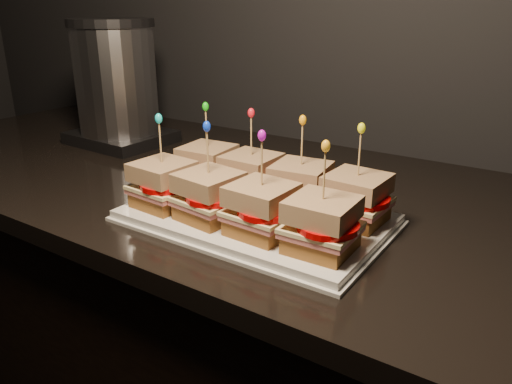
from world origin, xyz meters
The scene contains 63 objects.
granite_slab centered at (-0.39, 1.63, 0.85)m, with size 2.35×0.75×0.04m, color black.
platter centered at (-0.44, 1.48, 0.88)m, with size 0.42×0.26×0.02m, color silver.
platter_rim centered at (-0.44, 1.48, 0.88)m, with size 0.43×0.27×0.01m, color silver.
sandwich_0_bread_bot centered at (-0.59, 1.54, 0.90)m, with size 0.09×0.09×0.02m, color brown.
sandwich_0_ham centered at (-0.59, 1.54, 0.92)m, with size 0.10×0.09×0.01m, color #B05754.
sandwich_0_cheese centered at (-0.59, 1.54, 0.93)m, with size 0.10×0.09×0.01m, color beige.
sandwich_0_tomato centered at (-0.58, 1.53, 0.93)m, with size 0.09×0.09×0.01m, color #C40404.
sandwich_0_bread_top centered at (-0.59, 1.54, 0.95)m, with size 0.09×0.09×0.03m, color #58290E.
sandwich_0_pick centered at (-0.59, 1.54, 1.00)m, with size 0.00×0.00×0.09m, color tan.
sandwich_0_frill centered at (-0.59, 1.54, 1.04)m, with size 0.01×0.01×0.02m, color #18BC12.
sandwich_1_bread_bot centered at (-0.49, 1.54, 0.90)m, with size 0.09×0.09×0.02m, color brown.
sandwich_1_ham centered at (-0.49, 1.54, 0.92)m, with size 0.10×0.09×0.01m, color #B05754.
sandwich_1_cheese centered at (-0.49, 1.54, 0.93)m, with size 0.10×0.09×0.01m, color beige.
sandwich_1_tomato centered at (-0.48, 1.53, 0.93)m, with size 0.09×0.09×0.01m, color #C40404.
sandwich_1_bread_top centered at (-0.49, 1.54, 0.95)m, with size 0.09×0.09×0.03m, color #58290E.
sandwich_1_pick centered at (-0.49, 1.54, 1.00)m, with size 0.00×0.00×0.09m, color tan.
sandwich_1_frill centered at (-0.49, 1.54, 1.04)m, with size 0.01×0.01×0.02m, color red.
sandwich_2_bread_bot centered at (-0.39, 1.54, 0.90)m, with size 0.09×0.09×0.02m, color brown.
sandwich_2_ham centered at (-0.39, 1.54, 0.92)m, with size 0.10×0.09×0.01m, color #B05754.
sandwich_2_cheese centered at (-0.39, 1.54, 0.93)m, with size 0.10×0.09×0.01m, color beige.
sandwich_2_tomato centered at (-0.38, 1.53, 0.93)m, with size 0.09×0.09×0.01m, color #C40404.
sandwich_2_bread_top centered at (-0.39, 1.54, 0.95)m, with size 0.09×0.09×0.03m, color #58290E.
sandwich_2_pick centered at (-0.39, 1.54, 1.00)m, with size 0.00×0.00×0.09m, color tan.
sandwich_2_frill centered at (-0.39, 1.54, 1.04)m, with size 0.01×0.01×0.02m, color orange.
sandwich_3_bread_bot centered at (-0.29, 1.54, 0.90)m, with size 0.09×0.09×0.02m, color brown.
sandwich_3_ham centered at (-0.29, 1.54, 0.92)m, with size 0.10×0.09×0.01m, color #B05754.
sandwich_3_cheese centered at (-0.29, 1.54, 0.93)m, with size 0.10×0.09×0.01m, color beige.
sandwich_3_tomato centered at (-0.28, 1.53, 0.93)m, with size 0.09×0.09×0.01m, color #C40404.
sandwich_3_bread_top centered at (-0.29, 1.54, 0.95)m, with size 0.09×0.09×0.03m, color #58290E.
sandwich_3_pick centered at (-0.29, 1.54, 1.00)m, with size 0.00×0.00×0.09m, color tan.
sandwich_3_frill centered at (-0.29, 1.54, 1.04)m, with size 0.01×0.01×0.02m, color yellow.
sandwich_4_bread_bot centered at (-0.59, 1.42, 0.90)m, with size 0.09×0.09×0.02m, color brown.
sandwich_4_ham centered at (-0.59, 1.42, 0.92)m, with size 0.10×0.09×0.01m, color #B05754.
sandwich_4_cheese centered at (-0.59, 1.42, 0.93)m, with size 0.10×0.09×0.01m, color beige.
sandwich_4_tomato centered at (-0.58, 1.41, 0.93)m, with size 0.09×0.09×0.01m, color #C40404.
sandwich_4_bread_top centered at (-0.59, 1.42, 0.95)m, with size 0.09×0.09×0.03m, color #58290E.
sandwich_4_pick centered at (-0.59, 1.42, 1.00)m, with size 0.00×0.00×0.09m, color tan.
sandwich_4_frill centered at (-0.59, 1.42, 1.04)m, with size 0.01×0.01×0.02m, color #15C7C5.
sandwich_5_bread_bot centered at (-0.49, 1.42, 0.90)m, with size 0.09×0.09×0.02m, color brown.
sandwich_5_ham centered at (-0.49, 1.42, 0.92)m, with size 0.10×0.09×0.01m, color #B05754.
sandwich_5_cheese centered at (-0.49, 1.42, 0.93)m, with size 0.10×0.09×0.01m, color beige.
sandwich_5_tomato centered at (-0.48, 1.41, 0.93)m, with size 0.09×0.09×0.01m, color #C40404.
sandwich_5_bread_top centered at (-0.49, 1.42, 0.95)m, with size 0.09×0.09×0.03m, color #58290E.
sandwich_5_pick centered at (-0.49, 1.42, 1.00)m, with size 0.00×0.00×0.09m, color tan.
sandwich_5_frill centered at (-0.49, 1.42, 1.04)m, with size 0.01×0.01×0.02m, color blue.
sandwich_6_bread_bot centered at (-0.39, 1.42, 0.90)m, with size 0.09×0.09×0.02m, color brown.
sandwich_6_ham centered at (-0.39, 1.42, 0.92)m, with size 0.10×0.09×0.01m, color #B05754.
sandwich_6_cheese centered at (-0.39, 1.42, 0.93)m, with size 0.10×0.09×0.01m, color beige.
sandwich_6_tomato centered at (-0.38, 1.41, 0.93)m, with size 0.09×0.09×0.01m, color #C40404.
sandwich_6_bread_top centered at (-0.39, 1.42, 0.95)m, with size 0.09×0.09×0.03m, color #58290E.
sandwich_6_pick centered at (-0.39, 1.42, 1.00)m, with size 0.00×0.00×0.09m, color tan.
sandwich_6_frill centered at (-0.39, 1.42, 1.04)m, with size 0.01×0.01×0.02m, color #C30FC5.
sandwich_7_bread_bot centered at (-0.29, 1.42, 0.90)m, with size 0.09×0.09×0.02m, color brown.
sandwich_7_ham centered at (-0.29, 1.42, 0.92)m, with size 0.10×0.09×0.01m, color #B05754.
sandwich_7_cheese centered at (-0.29, 1.42, 0.93)m, with size 0.10×0.09×0.01m, color beige.
sandwich_7_tomato centered at (-0.28, 1.41, 0.93)m, with size 0.09×0.09×0.01m, color #C40404.
sandwich_7_bread_top centered at (-0.29, 1.42, 0.95)m, with size 0.09×0.09×0.03m, color #58290E.
sandwich_7_pick centered at (-0.29, 1.42, 1.00)m, with size 0.00×0.00×0.09m, color tan.
sandwich_7_frill centered at (-0.29, 1.42, 1.04)m, with size 0.01×0.01×0.02m, color orange.
appliance_base centered at (-1.02, 1.71, 0.89)m, with size 0.24×0.20×0.03m, color #262628.
appliance_body centered at (-1.02, 1.71, 1.03)m, with size 0.20×0.20×0.26m, color silver.
appliance_lid centered at (-1.02, 1.71, 1.17)m, with size 0.21×0.21×0.02m, color #262628.
appliance centered at (-1.02, 1.71, 1.03)m, with size 0.24×0.20×0.31m, color silver, non-canonical shape.
Camera 1 is at (-0.01, 0.84, 1.22)m, focal length 35.00 mm.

